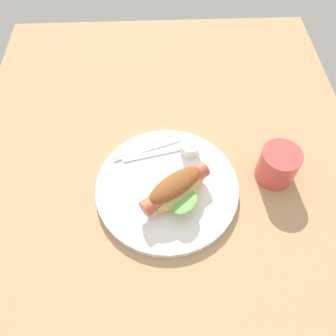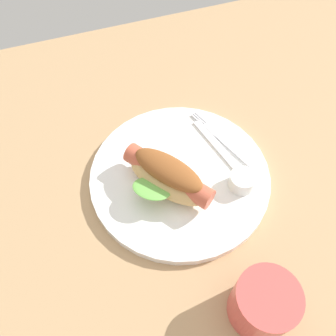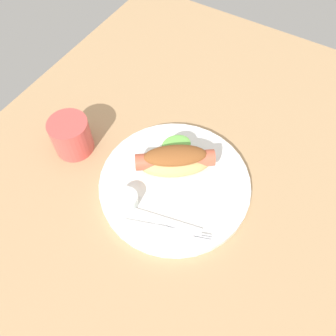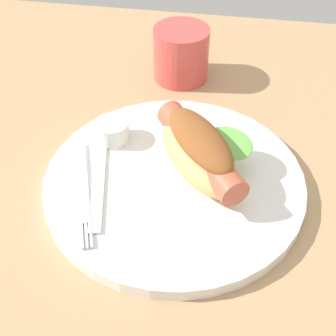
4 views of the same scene
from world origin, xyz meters
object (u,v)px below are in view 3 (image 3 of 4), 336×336
hot_dog (175,160)px  sauce_ramekin (127,200)px  plate (176,185)px  drinking_cup (71,136)px  knife (160,220)px  fork (165,230)px

hot_dog → sauce_ramekin: (-11.28, 3.79, -1.77)cm
hot_dog → sauce_ramekin: 12.03cm
plate → drinking_cup: 24.06cm
sauce_ramekin → knife: sauce_ramekin is taller
plate → fork: fork is taller
knife → plate: bearing=87.7°
fork → plate: bearing=89.0°
fork → drinking_cup: bearing=145.6°
sauce_ramekin → knife: size_ratio=0.26×
hot_dog → knife: bearing=-108.5°
sauce_ramekin → drinking_cup: (5.96, 18.04, 0.99)cm
plate → sauce_ramekin: 10.53cm
plate → hot_dog: (2.66, 1.87, 3.91)cm
drinking_cup → plate: bearing=-83.6°
plate → drinking_cup: (-2.65, 23.70, 3.13)cm
knife → drinking_cup: drinking_cup is taller
plate → fork: 10.34cm
fork → hot_dog: bearing=92.9°
plate → hot_dog: bearing=35.1°
sauce_ramekin → plate: bearing=-33.3°
knife → drinking_cup: bearing=154.7°
sauce_ramekin → fork: size_ratio=0.27×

